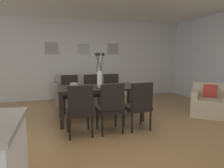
{
  "coord_description": "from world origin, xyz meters",
  "views": [
    {
      "loc": [
        -0.82,
        -3.5,
        1.39
      ],
      "look_at": [
        0.39,
        0.73,
        0.79
      ],
      "focal_mm": 32.15,
      "sensor_mm": 36.0,
      "label": 1
    }
  ],
  "objects": [
    {
      "name": "placemat_near_left",
      "position": [
        -0.42,
        0.54,
        0.74
      ],
      "size": [
        0.32,
        0.32,
        0.01
      ],
      "primitive_type": "cylinder",
      "color": "black",
      "rests_on": "dining_table"
    },
    {
      "name": "dining_chair_far_left",
      "position": [
        0.13,
        -0.11,
        0.51
      ],
      "size": [
        0.46,
        0.46,
        0.92
      ],
      "color": "black",
      "rests_on": "ground"
    },
    {
      "name": "placemat_far_left",
      "position": [
        0.12,
        0.54,
        0.74
      ],
      "size": [
        0.32,
        0.32,
        0.01
      ],
      "primitive_type": "cylinder",
      "color": "black",
      "rests_on": "dining_table"
    },
    {
      "name": "bowl_near_left",
      "position": [
        -0.42,
        0.54,
        0.78
      ],
      "size": [
        0.17,
        0.17,
        0.07
      ],
      "color": "#B2ADA3",
      "rests_on": "dining_table"
    },
    {
      "name": "dining_chair_near_left",
      "position": [
        -0.43,
        -0.13,
        0.51
      ],
      "size": [
        0.45,
        0.45,
        0.92
      ],
      "color": "black",
      "rests_on": "ground"
    },
    {
      "name": "ground_plane",
      "position": [
        0.0,
        0.0,
        0.0
      ],
      "size": [
        9.0,
        9.0,
        0.0
      ],
      "primitive_type": "plane",
      "color": "olive"
    },
    {
      "name": "bowl_near_right",
      "position": [
        -0.42,
        0.96,
        0.78
      ],
      "size": [
        0.17,
        0.17,
        0.07
      ],
      "color": "#B2ADA3",
      "rests_on": "dining_table"
    },
    {
      "name": "dining_table",
      "position": [
        0.12,
        0.75,
        0.66
      ],
      "size": [
        1.8,
        0.94,
        0.74
      ],
      "color": "black",
      "rests_on": "ground"
    },
    {
      "name": "dining_chair_mid_left",
      "position": [
        0.68,
        -0.1,
        0.51
      ],
      "size": [
        0.47,
        0.47,
        0.92
      ],
      "color": "black",
      "rests_on": "ground"
    },
    {
      "name": "dining_chair_mid_right",
      "position": [
        0.66,
        1.63,
        0.51
      ],
      "size": [
        0.45,
        0.45,
        0.92
      ],
      "color": "black",
      "rests_on": "ground"
    },
    {
      "name": "centerpiece_vase",
      "position": [
        0.12,
        0.75,
        1.02
      ],
      "size": [
        0.21,
        0.23,
        0.73
      ],
      "color": "white",
      "rests_on": "dining_table"
    },
    {
      "name": "dining_chair_near_right",
      "position": [
        -0.46,
        1.6,
        0.51
      ],
      "size": [
        0.47,
        0.47,
        0.92
      ],
      "color": "black",
      "rests_on": "ground"
    },
    {
      "name": "framed_picture_left",
      "position": [
        -0.9,
        3.18,
        1.65
      ],
      "size": [
        0.42,
        0.03,
        0.39
      ],
      "color": "#B2ADA3"
    },
    {
      "name": "dining_chair_far_right",
      "position": [
        0.13,
        1.64,
        0.51
      ],
      "size": [
        0.46,
        0.46,
        0.92
      ],
      "color": "black",
      "rests_on": "ground"
    },
    {
      "name": "armchair",
      "position": [
        2.72,
        0.36,
        0.29
      ],
      "size": [
        1.13,
        1.13,
        0.75
      ],
      "color": "beige",
      "rests_on": "ground"
    },
    {
      "name": "placemat_near_right",
      "position": [
        -0.42,
        0.96,
        0.74
      ],
      "size": [
        0.32,
        0.32,
        0.01
      ],
      "primitive_type": "cylinder",
      "color": "black",
      "rests_on": "dining_table"
    },
    {
      "name": "sofa",
      "position": [
        0.04,
        2.65,
        0.28
      ],
      "size": [
        1.79,
        0.84,
        0.8
      ],
      "color": "gray",
      "rests_on": "ground"
    },
    {
      "name": "back_wall_panel",
      "position": [
        0.0,
        3.25,
        1.3
      ],
      "size": [
        9.0,
        0.1,
        2.6
      ],
      "primitive_type": "cube",
      "color": "silver",
      "rests_on": "ground"
    },
    {
      "name": "framed_picture_center",
      "position": [
        0.12,
        3.18,
        1.65
      ],
      "size": [
        0.39,
        0.03,
        0.31
      ],
      "color": "#B2ADA3"
    },
    {
      "name": "bowl_far_left",
      "position": [
        0.12,
        0.54,
        0.78
      ],
      "size": [
        0.17,
        0.17,
        0.07
      ],
      "color": "#B2ADA3",
      "rests_on": "dining_table"
    },
    {
      "name": "framed_picture_right",
      "position": [
        1.13,
        3.18,
        1.65
      ],
      "size": [
        0.4,
        0.03,
        0.39
      ],
      "color": "#B2ADA3"
    }
  ]
}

